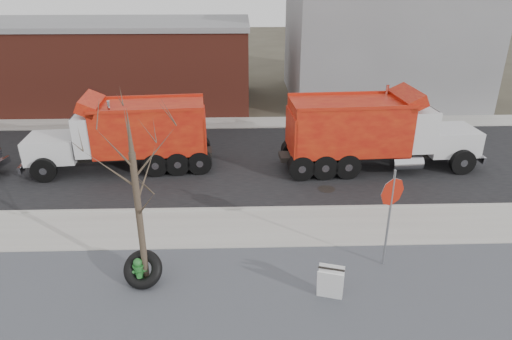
{
  "coord_description": "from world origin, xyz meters",
  "views": [
    {
      "loc": [
        -0.4,
        -13.38,
        8.24
      ],
      "look_at": [
        0.09,
        2.09,
        1.4
      ],
      "focal_mm": 32.0,
      "sensor_mm": 36.0,
      "label": 1
    }
  ],
  "objects_px": {
    "dump_truck_red_a": "(373,130)",
    "dump_truck_red_b": "(128,132)",
    "truck_tire": "(143,269)",
    "fire_hydrant": "(139,273)",
    "sandwich_board": "(330,283)",
    "stop_sign": "(391,203)"
  },
  "relations": [
    {
      "from": "sandwich_board",
      "to": "dump_truck_red_b",
      "type": "bearing_deg",
      "value": 145.49
    },
    {
      "from": "truck_tire",
      "to": "stop_sign",
      "type": "relative_size",
      "value": 0.39
    },
    {
      "from": "sandwich_board",
      "to": "fire_hydrant",
      "type": "bearing_deg",
      "value": -171.81
    },
    {
      "from": "fire_hydrant",
      "to": "stop_sign",
      "type": "height_order",
      "value": "stop_sign"
    },
    {
      "from": "truck_tire",
      "to": "dump_truck_red_b",
      "type": "relative_size",
      "value": 0.15
    },
    {
      "from": "sandwich_board",
      "to": "dump_truck_red_a",
      "type": "bearing_deg",
      "value": 85.63
    },
    {
      "from": "truck_tire",
      "to": "dump_truck_red_a",
      "type": "height_order",
      "value": "dump_truck_red_a"
    },
    {
      "from": "fire_hydrant",
      "to": "sandwich_board",
      "type": "relative_size",
      "value": 0.89
    },
    {
      "from": "dump_truck_red_b",
      "to": "dump_truck_red_a",
      "type": "bearing_deg",
      "value": 173.56
    },
    {
      "from": "truck_tire",
      "to": "stop_sign",
      "type": "xyz_separation_m",
      "value": [
        7.07,
        0.69,
        1.63
      ]
    },
    {
      "from": "fire_hydrant",
      "to": "dump_truck_red_b",
      "type": "bearing_deg",
      "value": 87.41
    },
    {
      "from": "stop_sign",
      "to": "dump_truck_red_b",
      "type": "xyz_separation_m",
      "value": [
        -9.23,
        7.6,
        -0.41
      ]
    },
    {
      "from": "truck_tire",
      "to": "sandwich_board",
      "type": "relative_size",
      "value": 1.28
    },
    {
      "from": "fire_hydrant",
      "to": "dump_truck_red_b",
      "type": "xyz_separation_m",
      "value": [
        -2.04,
        8.31,
        1.32
      ]
    },
    {
      "from": "truck_tire",
      "to": "stop_sign",
      "type": "bearing_deg",
      "value": 5.59
    },
    {
      "from": "truck_tire",
      "to": "stop_sign",
      "type": "height_order",
      "value": "stop_sign"
    },
    {
      "from": "dump_truck_red_a",
      "to": "dump_truck_red_b",
      "type": "distance_m",
      "value": 10.73
    },
    {
      "from": "dump_truck_red_a",
      "to": "truck_tire",
      "type": "bearing_deg",
      "value": -140.33
    },
    {
      "from": "dump_truck_red_b",
      "to": "stop_sign",
      "type": "bearing_deg",
      "value": 135.33
    },
    {
      "from": "truck_tire",
      "to": "dump_truck_red_b",
      "type": "xyz_separation_m",
      "value": [
        -2.16,
        8.3,
        1.22
      ]
    },
    {
      "from": "stop_sign",
      "to": "dump_truck_red_a",
      "type": "bearing_deg",
      "value": 74.34
    },
    {
      "from": "dump_truck_red_a",
      "to": "dump_truck_red_b",
      "type": "relative_size",
      "value": 1.1
    }
  ]
}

